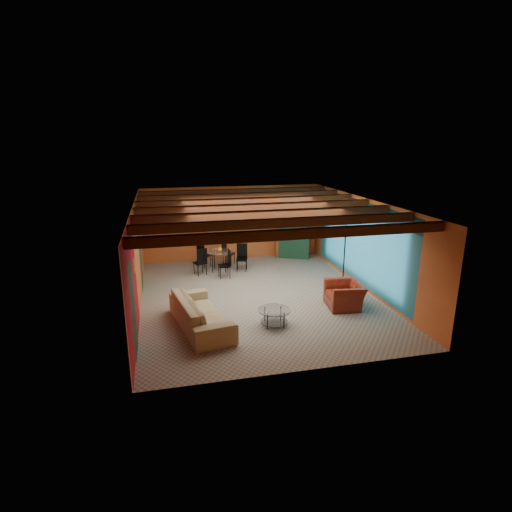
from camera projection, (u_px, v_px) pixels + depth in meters
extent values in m
cube|color=gray|center=(258.00, 296.00, 11.75)|extent=(6.50, 8.00, 0.01)
cube|color=silver|center=(258.00, 203.00, 11.00)|extent=(6.50, 8.00, 0.01)
cube|color=#C6602D|center=(233.00, 223.00, 15.12)|extent=(6.50, 0.02, 2.70)
cube|color=maroon|center=(136.00, 259.00, 10.66)|extent=(0.02, 8.00, 2.70)
cube|color=teal|center=(365.00, 244.00, 12.09)|extent=(0.02, 8.00, 2.70)
imported|color=#978661|center=(201.00, 313.00, 9.77)|extent=(1.41, 2.63, 0.73)
imported|color=maroon|center=(344.00, 295.00, 10.95)|extent=(1.02, 1.14, 0.67)
cube|color=brown|center=(292.00, 232.00, 15.43)|extent=(1.22, 0.95, 1.93)
cube|color=black|center=(208.00, 216.00, 14.80)|extent=(1.05, 0.03, 0.65)
imported|color=#26661E|center=(292.00, 200.00, 15.09)|extent=(0.51, 0.45, 0.51)
imported|color=orange|center=(219.00, 242.00, 13.75)|extent=(0.19, 0.19, 0.19)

